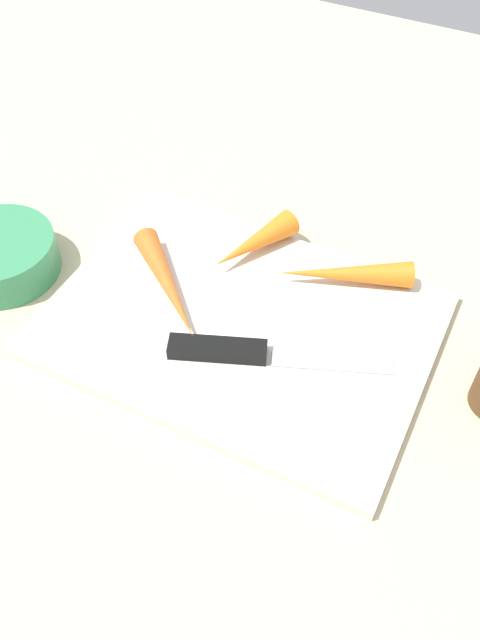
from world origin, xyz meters
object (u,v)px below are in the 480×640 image
Objects in this scene: knife at (237,353)px; carrot_medium at (344,274)px; carrot_shortest at (254,243)px; small_bowl at (0,256)px; carrot_longest at (168,284)px; cutting_board at (240,324)px.

carrot_medium is (0.05, 0.13, 0.01)m from knife.
carrot_shortest is 0.26m from small_bowl.
carrot_shortest is (-0.10, -0.00, 0.00)m from carrot_medium.
carrot_longest and carrot_medium have the same top height.
small_bowl reaches higher than carrot_longest.
knife is at bearing 42.53° from carrot_medium.
carrot_shortest is (0.05, 0.09, 0.00)m from carrot_longest.
small_bowl is (-0.26, -0.04, 0.01)m from cutting_board.
carrot_shortest is (-0.03, 0.09, 0.02)m from cutting_board.
small_bowl reaches higher than carrot_medium.
cutting_board is at bearing 8.75° from small_bowl.
cutting_board is 1.86× the size of knife.
small_bowl is at bearing -126.72° from carrot_longest.
carrot_longest is 0.18m from small_bowl.
carrot_longest is at bearing 135.47° from knife.
carrot_medium is at bearing 71.69° from carrot_longest.
carrot_longest is at bearing 12.61° from small_bowl.
knife is 1.34× the size of carrot_longest.
small_bowl is (-0.18, -0.04, -0.00)m from carrot_longest.
small_bowl is (-0.33, -0.13, -0.00)m from carrot_medium.
carrot_shortest reaches higher than carrot_medium.
cutting_board is at bearing 40.58° from carrot_longest.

